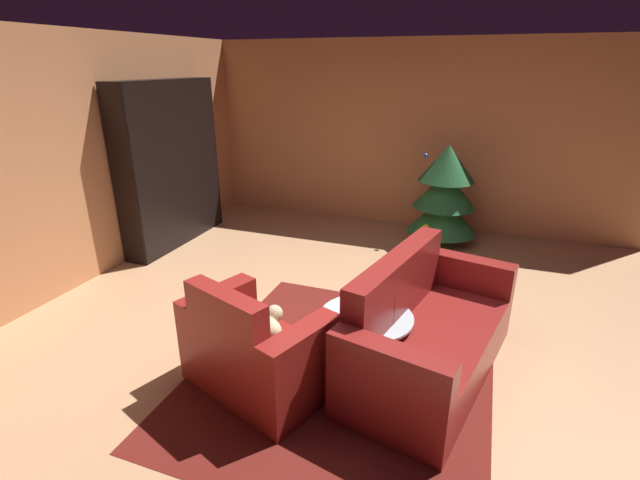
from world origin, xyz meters
TOP-DOWN VIEW (x-y plane):
  - ground_plane at (0.00, 0.00)m, footprint 8.15×8.15m
  - wall_back at (0.00, 3.43)m, footprint 6.19×0.06m
  - wall_left at (-3.06, 0.00)m, footprint 0.06×6.92m
  - area_rug at (0.14, -0.37)m, footprint 2.24×2.57m
  - bookshelf_unit at (-2.83, 1.69)m, footprint 0.32×1.72m
  - armchair_red at (-0.42, -0.77)m, footprint 1.21×0.98m
  - couch_red at (0.72, -0.12)m, footprint 1.19×1.92m
  - coffee_table at (0.28, -0.25)m, footprint 0.73×0.73m
  - book_stack_on_table at (0.33, -0.24)m, footprint 0.22×0.18m
  - bottle_on_table at (0.47, -0.30)m, footprint 0.06×0.06m
  - decorated_tree at (0.54, 2.78)m, footprint 0.91×0.91m

SIDE VIEW (x-z plane):
  - ground_plane at x=0.00m, z-range 0.00..0.00m
  - area_rug at x=0.14m, z-range 0.00..0.01m
  - armchair_red at x=-0.42m, z-range -0.13..0.76m
  - couch_red at x=0.72m, z-range -0.15..0.78m
  - coffee_table at x=0.28m, z-range 0.19..0.66m
  - book_stack_on_table at x=0.33m, z-range 0.47..0.55m
  - bottle_on_table at x=0.47m, z-range 0.44..0.75m
  - decorated_tree at x=0.54m, z-range 0.02..1.34m
  - bookshelf_unit at x=-2.83m, z-range -0.05..2.05m
  - wall_back at x=0.00m, z-range 0.00..2.62m
  - wall_left at x=-3.06m, z-range 0.00..2.62m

